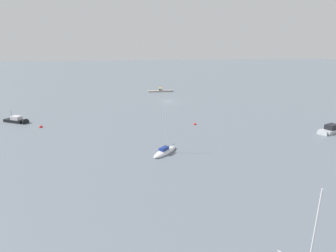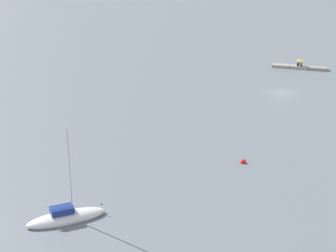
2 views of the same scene
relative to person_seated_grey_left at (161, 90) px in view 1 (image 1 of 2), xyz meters
name	(u,v)px [view 1 (image 1 of 2)]	position (x,y,z in m)	size (l,w,h in m)	color
ground_plane	(168,101)	(0.27, 18.16, -0.75)	(500.00, 500.00, 0.00)	slate
seawall_pier	(160,91)	(0.27, -0.22, -0.50)	(9.54, 1.91, 0.50)	gray
person_seated_grey_left	(161,90)	(0.00, 0.00, 0.00)	(0.41, 0.62, 0.73)	#1E2333
person_seated_dark_right	(160,90)	(0.56, -0.02, 0.00)	(0.41, 0.62, 0.73)	#1E2333
umbrella_open_yellow	(160,88)	(0.28, -0.14, 0.87)	(1.40, 1.40, 1.30)	black
sailboat_white_mid	(165,152)	(8.36, 61.95, -0.47)	(5.21, 5.38, 7.38)	silver
motorboat_grey_near	(330,131)	(-26.55, 56.73, -0.35)	(7.19, 4.54, 3.87)	#ADB2B7
motorboat_black_mid	(18,121)	(39.01, 37.75, -0.39)	(6.18, 4.72, 3.42)	black
mooring_buoy_near	(41,127)	(32.68, 42.85, -0.64)	(0.67, 0.67, 0.67)	red
mooring_buoy_mid	(195,124)	(-0.96, 46.36, -0.66)	(0.56, 0.56, 0.56)	red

